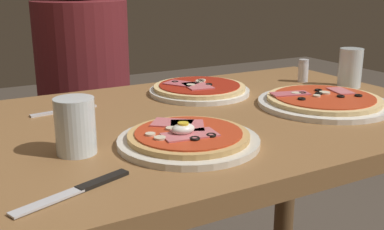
# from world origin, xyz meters

# --- Properties ---
(dining_table) EXTENTS (1.16, 0.73, 0.75)m
(dining_table) POSITION_xyz_m (0.00, 0.00, 0.62)
(dining_table) COLOR olive
(dining_table) RESTS_ON ground
(pizza_foreground) EXTENTS (0.27, 0.27, 0.05)m
(pizza_foreground) POSITION_xyz_m (-0.13, -0.15, 0.77)
(pizza_foreground) COLOR silver
(pizza_foreground) RESTS_ON dining_table
(pizza_across_left) EXTENTS (0.27, 0.27, 0.03)m
(pizza_across_left) POSITION_xyz_m (0.09, 0.18, 0.77)
(pizza_across_left) COLOR white
(pizza_across_left) RESTS_ON dining_table
(pizza_across_right) EXTENTS (0.32, 0.32, 0.03)m
(pizza_across_right) POSITION_xyz_m (0.29, -0.07, 0.77)
(pizza_across_right) COLOR white
(pizza_across_right) RESTS_ON dining_table
(water_glass_near) EXTENTS (0.06, 0.06, 0.11)m
(water_glass_near) POSITION_xyz_m (0.50, 0.04, 0.80)
(water_glass_near) COLOR silver
(water_glass_near) RESTS_ON dining_table
(water_glass_far) EXTENTS (0.07, 0.07, 0.10)m
(water_glass_far) POSITION_xyz_m (-0.32, -0.10, 0.80)
(water_glass_far) COLOR silver
(water_glass_far) RESTS_ON dining_table
(fork) EXTENTS (0.16, 0.04, 0.00)m
(fork) POSITION_xyz_m (-0.28, 0.18, 0.76)
(fork) COLOR silver
(fork) RESTS_ON dining_table
(knife) EXTENTS (0.19, 0.08, 0.01)m
(knife) POSITION_xyz_m (-0.36, -0.25, 0.76)
(knife) COLOR silver
(knife) RESTS_ON dining_table
(salt_shaker) EXTENTS (0.03, 0.03, 0.07)m
(salt_shaker) POSITION_xyz_m (0.43, 0.16, 0.79)
(salt_shaker) COLOR white
(salt_shaker) RESTS_ON dining_table
(diner_person) EXTENTS (0.32, 0.32, 1.18)m
(diner_person) POSITION_xyz_m (-0.06, 0.72, 0.56)
(diner_person) COLOR black
(diner_person) RESTS_ON ground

